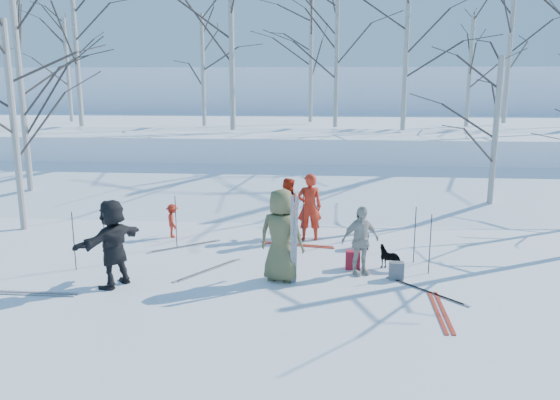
# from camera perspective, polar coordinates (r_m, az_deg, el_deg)

# --- Properties ---
(ground) EXTENTS (120.00, 120.00, 0.00)m
(ground) POSITION_cam_1_polar(r_m,az_deg,el_deg) (12.23, -0.62, -7.46)
(ground) COLOR white
(ground) RESTS_ON ground
(snow_ramp) EXTENTS (70.00, 9.49, 4.12)m
(snow_ramp) POSITION_cam_1_polar(r_m,az_deg,el_deg) (18.91, 1.45, 0.13)
(snow_ramp) COLOR white
(snow_ramp) RESTS_ON ground
(snow_plateau) EXTENTS (70.00, 18.00, 2.20)m
(snow_plateau) POSITION_cam_1_polar(r_m,az_deg,el_deg) (28.64, 2.72, 6.00)
(snow_plateau) COLOR white
(snow_plateau) RESTS_ON ground
(far_hill) EXTENTS (90.00, 30.00, 6.00)m
(far_hill) POSITION_cam_1_polar(r_m,az_deg,el_deg) (49.51, 3.74, 9.80)
(far_hill) COLOR white
(far_hill) RESTS_ON ground
(skier_olive_center) EXTENTS (1.10, 0.86, 1.98)m
(skier_olive_center) POSITION_cam_1_polar(r_m,az_deg,el_deg) (11.40, 0.11, -3.71)
(skier_olive_center) COLOR brown
(skier_olive_center) RESTS_ON ground
(skier_red_north) EXTENTS (0.70, 0.51, 1.79)m
(skier_red_north) POSITION_cam_1_polar(r_m,az_deg,el_deg) (14.37, 3.09, -0.74)
(skier_red_north) COLOR red
(skier_red_north) RESTS_ON ground
(skier_redor_behind) EXTENTS (0.89, 0.76, 1.61)m
(skier_redor_behind) POSITION_cam_1_polar(r_m,az_deg,el_deg) (14.71, 0.77, -0.78)
(skier_redor_behind) COLOR #B5250D
(skier_redor_behind) RESTS_ON ground
(skier_red_seated) EXTENTS (0.55, 0.68, 0.91)m
(skier_red_seated) POSITION_cam_1_polar(r_m,az_deg,el_deg) (14.99, -11.16, -2.14)
(skier_red_seated) COLOR red
(skier_red_seated) RESTS_ON ground
(skier_cream_east) EXTENTS (0.96, 0.72, 1.52)m
(skier_cream_east) POSITION_cam_1_polar(r_m,az_deg,el_deg) (11.96, 8.38, -4.22)
(skier_cream_east) COLOR beige
(skier_cream_east) RESTS_ON ground
(skier_grey_west) EXTENTS (1.22, 1.76, 1.83)m
(skier_grey_west) POSITION_cam_1_polar(r_m,az_deg,el_deg) (11.63, -17.04, -4.33)
(skier_grey_west) COLOR black
(skier_grey_west) RESTS_ON ground
(dog) EXTENTS (0.67, 0.60, 0.53)m
(dog) POSITION_cam_1_polar(r_m,az_deg,el_deg) (12.55, 11.48, -5.92)
(dog) COLOR black
(dog) RESTS_ON ground
(upright_ski_left) EXTENTS (0.08, 0.16, 1.90)m
(upright_ski_left) POSITION_cam_1_polar(r_m,az_deg,el_deg) (11.20, 1.27, -4.21)
(upright_ski_left) COLOR silver
(upright_ski_left) RESTS_ON ground
(upright_ski_right) EXTENTS (0.12, 0.23, 1.89)m
(upright_ski_right) POSITION_cam_1_polar(r_m,az_deg,el_deg) (11.23, 1.64, -4.18)
(upright_ski_right) COLOR silver
(upright_ski_right) RESTS_ON ground
(ski_pair_a) EXTENTS (2.10, 2.10, 0.02)m
(ski_pair_a) POSITION_cam_1_polar(r_m,az_deg,el_deg) (11.49, 14.97, -9.17)
(ski_pair_a) COLOR silver
(ski_pair_a) RESTS_ON ground
(ski_pair_b) EXTENTS (0.28, 1.91, 0.02)m
(ski_pair_b) POSITION_cam_1_polar(r_m,az_deg,el_deg) (10.60, 16.43, -11.13)
(ski_pair_b) COLOR #A82918
(ski_pair_b) RESTS_ON ground
(ski_pair_c) EXTENTS (1.96, 2.08, 0.02)m
(ski_pair_c) POSITION_cam_1_polar(r_m,az_deg,el_deg) (12.38, -7.52, -7.27)
(ski_pair_c) COLOR silver
(ski_pair_c) RESTS_ON ground
(ski_pair_d) EXTENTS (0.21, 1.90, 0.02)m
(ski_pair_d) POSITION_cam_1_polar(r_m,az_deg,el_deg) (12.07, -24.67, -8.86)
(ski_pair_d) COLOR silver
(ski_pair_d) RESTS_ON ground
(ski_pair_e) EXTENTS (0.83, 1.97, 0.02)m
(ski_pair_e) POSITION_cam_1_polar(r_m,az_deg,el_deg) (14.10, 1.83, -4.71)
(ski_pair_e) COLOR #A82918
(ski_pair_e) RESTS_ON ground
(ski_pair_f) EXTENTS (2.05, 2.09, 0.02)m
(ski_pair_f) POSITION_cam_1_polar(r_m,az_deg,el_deg) (14.19, -9.92, -4.79)
(ski_pair_f) COLOR silver
(ski_pair_f) RESTS_ON ground
(ski_pole_a) EXTENTS (0.02, 0.02, 1.34)m
(ski_pole_a) POSITION_cam_1_polar(r_m,az_deg,el_deg) (14.46, 3.92, -1.59)
(ski_pole_a) COLOR black
(ski_pole_a) RESTS_ON ground
(ski_pole_b) EXTENTS (0.02, 0.02, 1.34)m
(ski_pole_b) POSITION_cam_1_polar(r_m,az_deg,el_deg) (13.99, -10.82, -2.26)
(ski_pole_b) COLOR black
(ski_pole_b) RESTS_ON ground
(ski_pole_c) EXTENTS (0.02, 0.02, 1.34)m
(ski_pole_c) POSITION_cam_1_polar(r_m,az_deg,el_deg) (14.21, 2.43, -1.83)
(ski_pole_c) COLOR black
(ski_pole_c) RESTS_ON ground
(ski_pole_d) EXTENTS (0.02, 0.02, 1.34)m
(ski_pole_d) POSITION_cam_1_polar(r_m,az_deg,el_deg) (12.33, 15.41, -4.47)
(ski_pole_d) COLOR black
(ski_pole_d) RESTS_ON ground
(ski_pole_e) EXTENTS (0.02, 0.02, 1.34)m
(ski_pole_e) POSITION_cam_1_polar(r_m,az_deg,el_deg) (12.98, 13.90, -3.55)
(ski_pole_e) COLOR black
(ski_pole_e) RESTS_ON ground
(ski_pole_f) EXTENTS (0.02, 0.02, 1.34)m
(ski_pole_f) POSITION_cam_1_polar(r_m,az_deg,el_deg) (12.95, -20.74, -4.04)
(ski_pole_f) COLOR black
(ski_pole_f) RESTS_ON ground
(ski_pole_g) EXTENTS (0.02, 0.02, 1.34)m
(ski_pole_g) POSITION_cam_1_polar(r_m,az_deg,el_deg) (13.08, -17.87, -3.67)
(ski_pole_g) COLOR black
(ski_pole_g) RESTS_ON ground
(backpack_red) EXTENTS (0.32, 0.22, 0.42)m
(backpack_red) POSITION_cam_1_polar(r_m,az_deg,el_deg) (12.43, 7.61, -6.21)
(backpack_red) COLOR maroon
(backpack_red) RESTS_ON ground
(backpack_grey) EXTENTS (0.30, 0.20, 0.38)m
(backpack_grey) POSITION_cam_1_polar(r_m,az_deg,el_deg) (11.96, 12.06, -7.24)
(backpack_grey) COLOR #585B5F
(backpack_grey) RESTS_ON ground
(backpack_dark) EXTENTS (0.34, 0.24, 0.40)m
(backpack_dark) POSITION_cam_1_polar(r_m,az_deg,el_deg) (13.93, 8.50, -4.25)
(backpack_dark) COLOR black
(backpack_dark) RESTS_ON ground
(birch_plateau_a) EXTENTS (3.88, 3.88, 4.69)m
(birch_plateau_a) POSITION_cam_1_polar(r_m,az_deg,el_deg) (25.48, 19.23, 12.56)
(birch_plateau_a) COLOR silver
(birch_plateau_a) RESTS_ON snow_plateau
(birch_plateau_b) EXTENTS (4.77, 4.77, 5.96)m
(birch_plateau_b) POSITION_cam_1_polar(r_m,az_deg,el_deg) (22.70, 13.04, 14.64)
(birch_plateau_b) COLOR silver
(birch_plateau_b) RESTS_ON snow_plateau
(birch_plateau_c) EXTENTS (4.03, 4.03, 4.90)m
(birch_plateau_c) POSITION_cam_1_polar(r_m,az_deg,el_deg) (29.09, -21.29, 12.50)
(birch_plateau_c) COLOR silver
(birch_plateau_c) RESTS_ON snow_plateau
(birch_plateau_e) EXTENTS (5.89, 5.89, 7.56)m
(birch_plateau_e) POSITION_cam_1_polar(r_m,az_deg,el_deg) (22.52, -5.11, 16.95)
(birch_plateau_e) COLOR silver
(birch_plateau_e) RESTS_ON snow_plateau
(birch_plateau_f) EXTENTS (5.36, 5.36, 6.80)m
(birch_plateau_f) POSITION_cam_1_polar(r_m,az_deg,el_deg) (28.16, 22.88, 14.35)
(birch_plateau_f) COLOR silver
(birch_plateau_f) RESTS_ON snow_plateau
(birch_plateau_g) EXTENTS (4.56, 4.56, 5.66)m
(birch_plateau_g) POSITION_cam_1_polar(r_m,az_deg,el_deg) (26.90, 3.26, 14.18)
(birch_plateau_g) COLOR silver
(birch_plateau_g) RESTS_ON snow_plateau
(birch_plateau_h) EXTENTS (3.94, 3.94, 4.77)m
(birch_plateau_h) POSITION_cam_1_polar(r_m,az_deg,el_deg) (24.58, -8.06, 13.24)
(birch_plateau_h) COLOR silver
(birch_plateau_h) RESTS_ON snow_plateau
(birch_plateau_j) EXTENTS (5.68, 5.68, 7.26)m
(birch_plateau_j) POSITION_cam_1_polar(r_m,az_deg,el_deg) (25.68, -20.59, 15.32)
(birch_plateau_j) COLOR silver
(birch_plateau_j) RESTS_ON snow_plateau
(birch_plateau_k) EXTENTS (4.68, 4.68, 5.82)m
(birch_plateau_k) POSITION_cam_1_polar(r_m,az_deg,el_deg) (23.86, 5.93, 14.58)
(birch_plateau_k) COLOR silver
(birch_plateau_k) RESTS_ON snow_plateau
(birch_edge_a) EXTENTS (4.64, 4.64, 5.77)m
(birch_edge_a) POSITION_cam_1_polar(r_m,az_deg,el_deg) (16.80, -26.03, 6.80)
(birch_edge_a) COLOR silver
(birch_edge_a) RESTS_ON ground
(birch_edge_d) EXTENTS (5.27, 5.27, 6.67)m
(birch_edge_d) POSITION_cam_1_polar(r_m,az_deg,el_deg) (20.02, -25.30, 8.85)
(birch_edge_d) COLOR silver
(birch_edge_d) RESTS_ON ground
(birch_edge_e) EXTENTS (4.02, 4.02, 4.89)m
(birch_edge_e) POSITION_cam_1_polar(r_m,az_deg,el_deg) (17.83, 21.55, 6.00)
(birch_edge_e) COLOR silver
(birch_edge_e) RESTS_ON ground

